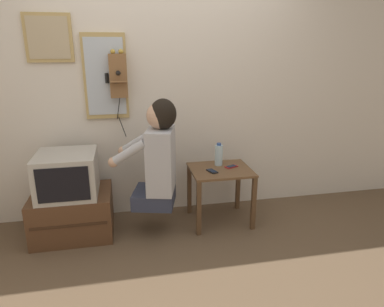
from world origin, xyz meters
name	(u,v)px	position (x,y,z in m)	size (l,w,h in m)	color
ground_plane	(188,267)	(0.00, 0.00, 0.00)	(14.00, 14.00, 0.00)	brown
wall_back	(167,88)	(0.00, 1.09, 1.27)	(6.80, 0.05, 2.55)	beige
side_table	(220,179)	(0.45, 0.69, 0.44)	(0.57, 0.50, 0.55)	brown
person	(158,155)	(-0.15, 0.60, 0.75)	(0.62, 0.51, 0.97)	#2D3347
tv_stand	(73,213)	(-0.94, 0.72, 0.20)	(0.70, 0.55, 0.41)	#51331E
television	(67,174)	(-0.94, 0.70, 0.60)	(0.50, 0.51, 0.38)	#ADA89E
wall_phone_antique	(118,75)	(-0.46, 1.01, 1.41)	(0.20, 0.19, 0.81)	brown
framed_picture	(48,38)	(-1.03, 1.06, 1.74)	(0.40, 0.03, 0.41)	tan
wall_mirror	(105,77)	(-0.57, 1.05, 1.40)	(0.39, 0.03, 0.77)	tan
cell_phone_held	(212,171)	(0.35, 0.63, 0.55)	(0.10, 0.14, 0.01)	black
cell_phone_spare	(231,167)	(0.57, 0.72, 0.55)	(0.14, 0.10, 0.01)	maroon
water_bottle	(219,155)	(0.46, 0.81, 0.65)	(0.08, 0.08, 0.22)	silver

